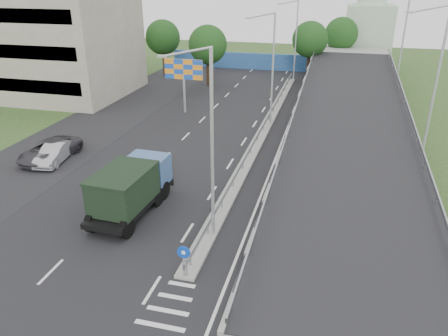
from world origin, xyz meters
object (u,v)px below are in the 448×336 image
(lamp_post_near, at_px, (208,138))
(church, at_px, (368,30))
(sign_bollard, at_px, (184,261))
(parked_car_c, at_px, (50,150))
(parked_car_b, at_px, (54,153))
(dump_truck, at_px, (131,187))
(billboard, at_px, (184,72))
(lamp_post_mid, at_px, (271,64))
(lamp_post_far, at_px, (295,36))

(lamp_post_near, bearing_deg, church, 79.62)
(sign_bollard, bearing_deg, parked_car_c, 143.16)
(lamp_post_near, height_order, parked_car_b, lamp_post_near)
(parked_car_b, bearing_deg, dump_truck, -40.29)
(sign_bollard, height_order, church, church)
(billboard, bearing_deg, lamp_post_mid, -12.38)
(lamp_post_far, bearing_deg, billboard, -116.84)
(billboard, bearing_deg, lamp_post_near, -67.51)
(sign_bollard, bearing_deg, parked_car_b, 142.79)
(sign_bollard, bearing_deg, lamp_post_far, 89.86)
(lamp_post_mid, xyz_separation_m, dump_truck, (-5.30, -18.49, -4.13))
(church, relative_size, parked_car_c, 2.52)
(lamp_post_far, distance_m, dump_truck, 39.07)
(church, xyz_separation_m, parked_car_b, (-24.34, -46.94, -4.58))
(billboard, relative_size, dump_truck, 0.79)
(parked_car_c, bearing_deg, dump_truck, -24.69)
(lamp_post_mid, distance_m, parked_car_b, 20.05)
(parked_car_c, bearing_deg, church, 68.15)
(church, height_order, dump_truck, church)
(dump_truck, distance_m, parked_car_c, 11.47)
(lamp_post_mid, distance_m, parked_car_c, 20.30)
(lamp_post_mid, xyz_separation_m, lamp_post_far, (0.00, 20.00, 0.00))
(lamp_post_near, distance_m, lamp_post_mid, 20.00)
(lamp_post_far, height_order, parked_car_b, lamp_post_far)
(sign_bollard, distance_m, lamp_post_near, 6.12)
(lamp_post_mid, xyz_separation_m, parked_car_b, (-14.45, -12.94, -5.08))
(lamp_post_mid, height_order, billboard, lamp_post_mid)
(lamp_post_far, height_order, dump_truck, lamp_post_far)
(billboard, height_order, dump_truck, billboard)
(parked_car_b, bearing_deg, church, 53.57)
(billboard, bearing_deg, church, 59.30)
(sign_bollard, relative_size, lamp_post_far, 0.17)
(parked_car_c, bearing_deg, billboard, 74.05)
(sign_bollard, xyz_separation_m, church, (10.00, 57.83, 4.28))
(sign_bollard, height_order, parked_car_c, sign_bollard)
(lamp_post_far, xyz_separation_m, billboard, (-9.11, -18.00, -1.62))
(lamp_post_mid, xyz_separation_m, church, (9.89, 34.00, -0.50))
(sign_bollard, height_order, billboard, billboard)
(sign_bollard, relative_size, lamp_post_near, 0.17)
(lamp_post_near, xyz_separation_m, parked_car_b, (-14.45, 7.06, -5.08))
(billboard, xyz_separation_m, parked_car_c, (-5.99, -14.60, -3.43))
(lamp_post_far, distance_m, parked_car_b, 36.33)
(sign_bollard, distance_m, parked_car_c, 18.73)
(sign_bollard, height_order, lamp_post_mid, lamp_post_mid)
(lamp_post_mid, bearing_deg, parked_car_c, -140.16)
(sign_bollard, height_order, lamp_post_near, lamp_post_near)
(lamp_post_far, relative_size, billboard, 1.83)
(parked_car_b, bearing_deg, lamp_post_near, -35.07)
(church, distance_m, parked_car_b, 53.07)
(dump_truck, bearing_deg, church, 76.86)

